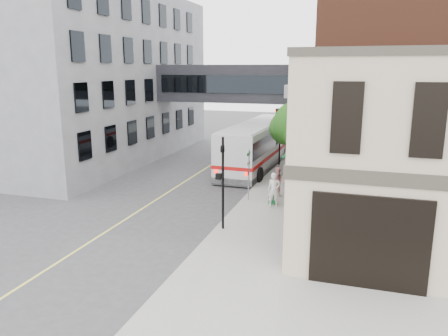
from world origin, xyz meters
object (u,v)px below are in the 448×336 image
Objects in this scene: pedestrian_b at (278,182)px; sandwich_board at (292,220)px; pedestrian_c at (295,163)px; newspaper_box at (273,196)px; bus at (258,143)px; pedestrian_a at (274,190)px.

pedestrian_b is 1.89× the size of sandwich_board.
pedestrian_c reaches higher than sandwich_board.
pedestrian_c is 7.30m from newspaper_box.
bus reaches higher than sandwich_board.
sandwich_board is (1.50, -10.98, -0.43)m from pedestrian_c.
bus reaches higher than pedestrian_b.
bus is 10.11m from newspaper_box.
pedestrian_b is at bearing 79.81° from pedestrian_a.
sandwich_board is (1.66, -5.27, -0.42)m from pedestrian_b.
newspaper_box is (3.11, -9.53, -1.34)m from bus.
bus reaches higher than newspaper_box.
sandwich_board is (1.68, -3.70, 0.01)m from newspaper_box.
newspaper_box is (-0.18, -7.28, -0.43)m from pedestrian_c.
pedestrian_c is 11.09m from sandwich_board.
bus is 7.28× the size of pedestrian_c.
pedestrian_c is at bearing 76.86° from newspaper_box.
pedestrian_a reaches higher than pedestrian_c.
sandwich_board is at bearing -78.91° from pedestrian_a.
pedestrian_b is (-0.14, 2.05, -0.07)m from pedestrian_a.
pedestrian_c is at bearing -34.28° from bus.
pedestrian_a is at bearing 115.88° from sandwich_board.
pedestrian_a is at bearing -83.64° from newspaper_box.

